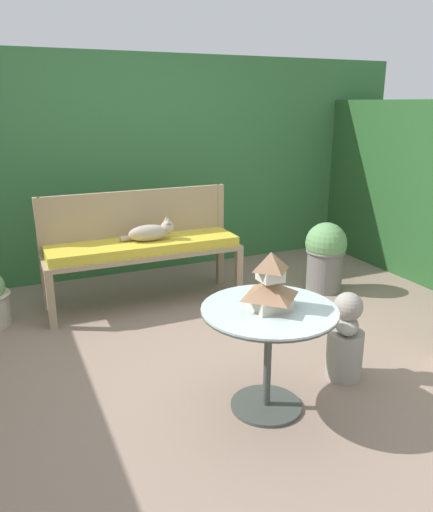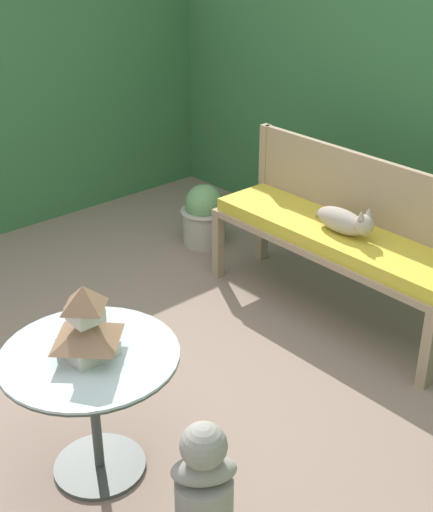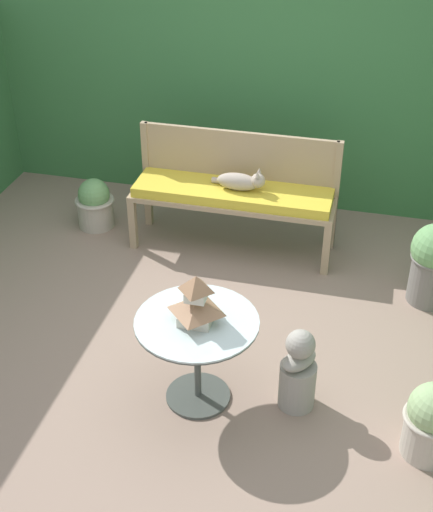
# 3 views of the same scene
# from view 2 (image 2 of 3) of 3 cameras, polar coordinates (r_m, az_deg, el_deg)

# --- Properties ---
(ground) EXTENTS (30.00, 30.00, 0.00)m
(ground) POSITION_cam_2_polar(r_m,az_deg,el_deg) (3.78, -2.01, -11.23)
(ground) COLOR gray
(garden_bench) EXTENTS (1.70, 0.47, 0.57)m
(garden_bench) POSITION_cam_2_polar(r_m,az_deg,el_deg) (4.30, 9.49, 1.19)
(garden_bench) COLOR tan
(garden_bench) RESTS_ON ground
(bench_backrest) EXTENTS (1.70, 0.06, 0.98)m
(bench_backrest) POSITION_cam_2_polar(r_m,az_deg,el_deg) (4.37, 11.54, 4.64)
(bench_backrest) COLOR tan
(bench_backrest) RESTS_ON ground
(cat) EXTENTS (0.46, 0.17, 0.20)m
(cat) POSITION_cam_2_polar(r_m,az_deg,el_deg) (4.18, 10.24, 2.76)
(cat) COLOR #A89989
(cat) RESTS_ON garden_bench
(patio_table) EXTENTS (0.76, 0.76, 0.63)m
(patio_table) POSITION_cam_2_polar(r_m,az_deg,el_deg) (3.12, -9.96, -9.69)
(patio_table) COLOR #424742
(patio_table) RESTS_ON ground
(pagoda_birdhouse) EXTENTS (0.26, 0.26, 0.32)m
(pagoda_birdhouse) POSITION_cam_2_polar(r_m,az_deg,el_deg) (2.97, -10.37, -5.50)
(pagoda_birdhouse) COLOR beige
(pagoda_birdhouse) RESTS_ON patio_table
(garden_bust) EXTENTS (0.27, 0.30, 0.59)m
(garden_bust) POSITION_cam_2_polar(r_m,az_deg,el_deg) (2.92, -1.00, -18.25)
(garden_bust) COLOR gray
(garden_bust) RESTS_ON ground
(potted_plant_patio_mid) EXTENTS (0.35, 0.35, 0.46)m
(potted_plant_patio_mid) POSITION_cam_2_polar(r_m,az_deg,el_deg) (5.25, -0.99, 3.25)
(potted_plant_patio_mid) COLOR #ADA393
(potted_plant_patio_mid) RESTS_ON ground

